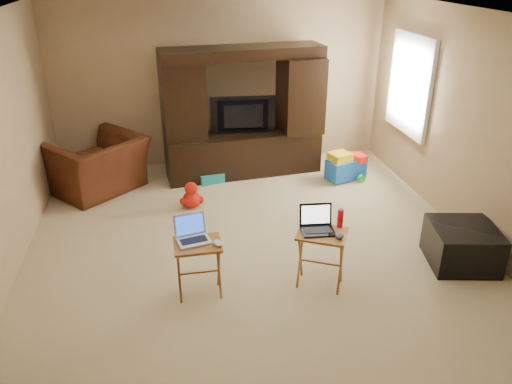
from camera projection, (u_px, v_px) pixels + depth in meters
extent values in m
plane|color=#CEBC8E|center=(253.00, 248.00, 5.63)|extent=(5.50, 5.50, 0.00)
plane|color=silver|center=(252.00, 15.00, 4.56)|extent=(5.50, 5.50, 0.00)
plane|color=tan|center=(221.00, 83.00, 7.54)|extent=(5.00, 0.00, 5.00)
plane|color=tan|center=(342.00, 317.00, 2.65)|extent=(5.00, 0.00, 5.00)
plane|color=tan|center=(475.00, 130.00, 5.50)|extent=(0.00, 5.50, 5.50)
plane|color=white|center=(411.00, 84.00, 6.81)|extent=(0.00, 1.20, 1.20)
cube|color=white|center=(410.00, 85.00, 6.81)|extent=(0.06, 1.14, 1.34)
cube|color=black|center=(243.00, 113.00, 7.21)|extent=(2.33, 0.80, 1.87)
imported|color=black|center=(243.00, 117.00, 7.18)|extent=(0.96, 0.19, 0.55)
imported|color=#4D2010|center=(97.00, 165.00, 6.88)|extent=(1.55, 1.53, 0.76)
cube|color=black|center=(462.00, 245.00, 5.28)|extent=(0.78, 0.78, 0.43)
cube|color=#975624|center=(199.00, 269.00, 4.76)|extent=(0.44, 0.36, 0.57)
cube|color=#A36A27|center=(321.00, 259.00, 4.89)|extent=(0.58, 0.54, 0.60)
cube|color=silver|center=(193.00, 231.00, 4.60)|extent=(0.35, 0.31, 0.24)
cube|color=black|center=(318.00, 221.00, 4.72)|extent=(0.33, 0.29, 0.24)
ellipsoid|color=silver|center=(218.00, 243.00, 4.59)|extent=(0.11, 0.13, 0.05)
ellipsoid|color=#44454A|center=(340.00, 235.00, 4.66)|extent=(0.11, 0.14, 0.05)
cylinder|color=red|center=(340.00, 218.00, 4.82)|extent=(0.06, 0.06, 0.18)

